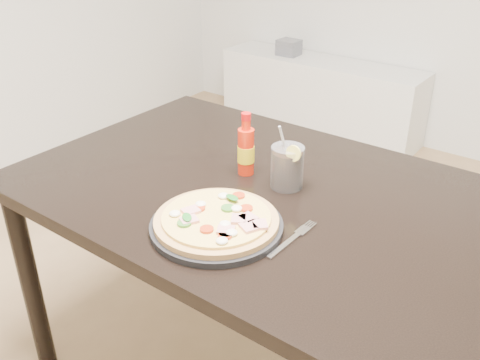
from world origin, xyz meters
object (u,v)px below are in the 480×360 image
Objects in this scene: dining_table at (265,215)px; hot_sauce_bottle at (246,150)px; fork at (294,238)px; media_console at (319,96)px; plate at (217,226)px; cola_cup at (287,168)px; pizza at (217,219)px.

dining_table is 7.56× the size of hot_sauce_bottle.
media_console is at bearing 118.84° from fork.
cola_cup is (0.02, 0.28, 0.05)m from plate.
cola_cup reaches higher than media_console.
cola_cup reaches higher than pizza.
pizza reaches higher than fork.
dining_table is at bearing -65.16° from media_console.
dining_table is 7.43× the size of fork.
plate is at bearing -67.13° from hot_sauce_bottle.
hot_sauce_bottle is 0.14m from cola_cup.
media_console is at bearing 112.89° from hot_sauce_bottle.
dining_table reaches higher than media_console.
hot_sauce_bottle is (-0.12, 0.28, 0.05)m from pizza.
pizza is at bearing -154.76° from fork.
dining_table is 0.26m from fork.
hot_sauce_bottle is 0.13× the size of media_console.
fork is (0.29, -0.21, -0.07)m from hot_sauce_bottle.
fork is at bearing 23.62° from pizza.
pizza is at bearing -67.07° from media_console.
hot_sauce_bottle reaches higher than cola_cup.
plate reaches higher than dining_table.
media_console is at bearing 112.93° from pizza.
hot_sauce_bottle is 2.25m from media_console.
cola_cup is 0.13× the size of media_console.
plate is at bearing 167.35° from pizza.
dining_table is at bearing 94.24° from pizza.
fork is (0.15, -0.21, -0.05)m from cola_cup.
media_console is at bearing 114.84° from dining_table.
fork is (0.17, 0.07, -0.01)m from plate.
plate is at bearing -93.79° from cola_cup.
dining_table is 0.15m from cola_cup.
media_console is (-0.97, 2.29, -0.51)m from plate.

